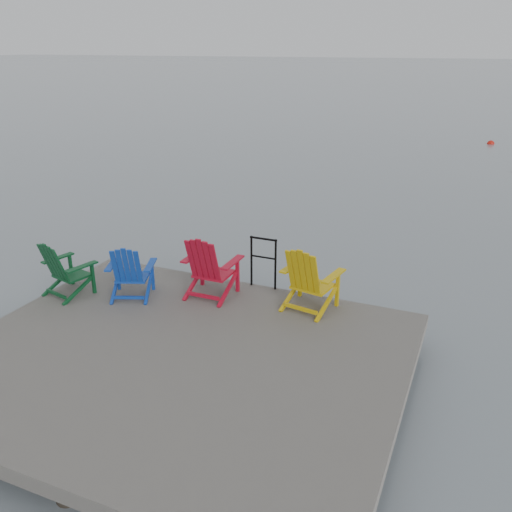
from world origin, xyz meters
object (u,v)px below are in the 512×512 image
at_px(chair_red, 209,266).
at_px(buoy_b, 491,144).
at_px(chair_blue, 130,271).
at_px(chair_yellow, 309,278).
at_px(chair_green, 64,268).
at_px(handrail, 263,258).

distance_m(chair_red, buoy_b, 21.32).
bearing_deg(chair_blue, chair_red, 3.10).
bearing_deg(chair_red, chair_yellow, 6.48).
bearing_deg(chair_red, buoy_b, 79.22).
distance_m(chair_blue, buoy_b, 22.09).
bearing_deg(chair_green, chair_yellow, 29.30).
bearing_deg(buoy_b, chair_blue, -103.38).
distance_m(handrail, chair_green, 3.28).
distance_m(handrail, chair_blue, 2.21).
relative_size(chair_blue, buoy_b, 2.77).
bearing_deg(handrail, chair_yellow, -26.84).
relative_size(chair_blue, chair_yellow, 0.88).
distance_m(handrail, chair_red, 0.95).
distance_m(chair_blue, chair_red, 1.29).
distance_m(chair_green, buoy_b, 22.69).
height_order(chair_blue, buoy_b, chair_blue).
distance_m(chair_green, chair_blue, 1.10).
relative_size(chair_blue, chair_red, 0.87).
xyz_separation_m(chair_red, buoy_b, (3.94, 20.92, -1.04)).
xyz_separation_m(handrail, chair_yellow, (0.96, -0.49, -0.01)).
bearing_deg(chair_yellow, chair_blue, -155.53).
xyz_separation_m(chair_green, chair_red, (2.21, 0.89, 0.06)).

